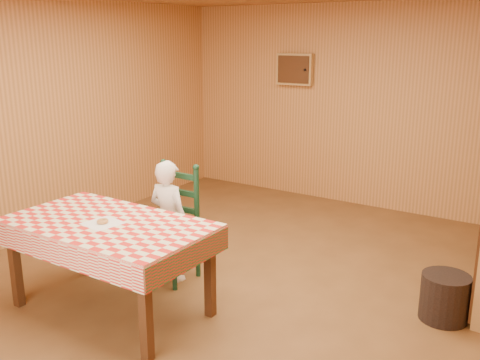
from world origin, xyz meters
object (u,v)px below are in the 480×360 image
object	(u,v)px
ladder_chair	(173,225)
seated_child	(169,221)
dining_table	(108,231)
storage_bin	(445,297)

from	to	relation	value
ladder_chair	seated_child	xyz separation A→B (m)	(0.00, -0.06, 0.06)
dining_table	storage_bin	xyz separation A→B (m)	(2.31, 1.33, -0.50)
seated_child	storage_bin	world-z (taller)	seated_child
dining_table	storage_bin	world-z (taller)	dining_table
ladder_chair	storage_bin	xyz separation A→B (m)	(2.31, 0.54, -0.32)
dining_table	seated_child	distance (m)	0.74
ladder_chair	dining_table	bearing A→B (deg)	-90.00
seated_child	storage_bin	bearing A→B (deg)	-165.40
ladder_chair	storage_bin	distance (m)	2.39
storage_bin	ladder_chair	bearing A→B (deg)	-166.73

